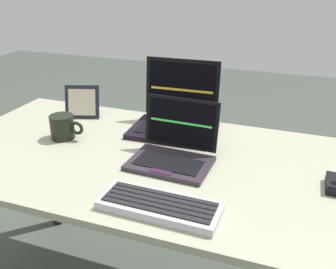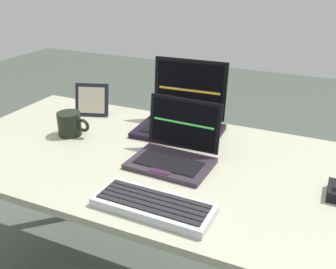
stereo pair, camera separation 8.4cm
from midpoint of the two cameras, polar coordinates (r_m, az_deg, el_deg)
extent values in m
cube|color=#9E9D86|center=(1.33, -4.68, -3.85)|extent=(1.52, 0.78, 0.02)
cylinder|color=black|center=(2.09, -18.36, -4.99)|extent=(0.06, 0.06, 0.68)
cube|color=#2C242E|center=(1.27, -1.62, -4.41)|extent=(0.27, 0.20, 0.02)
cube|color=black|center=(1.25, -1.88, -4.31)|extent=(0.22, 0.11, 0.00)
cube|color=#321932|center=(1.20, -3.03, -5.57)|extent=(0.07, 0.03, 0.00)
cube|color=black|center=(1.31, 0.17, 1.75)|extent=(0.27, 0.05, 0.17)
cube|color=black|center=(1.30, 0.08, 1.64)|extent=(0.24, 0.04, 0.15)
cube|color=#4CF259|center=(1.30, 0.07, 1.75)|extent=(0.22, 0.01, 0.01)
cube|color=black|center=(1.50, -0.85, 0.54)|extent=(0.34, 0.24, 0.02)
cube|color=black|center=(1.48, -1.07, 0.69)|extent=(0.28, 0.14, 0.00)
cube|color=black|center=(1.42, -2.00, -0.45)|extent=(0.09, 0.04, 0.00)
cube|color=black|center=(1.56, 0.56, 7.01)|extent=(0.31, 0.05, 0.24)
cube|color=black|center=(1.56, 0.49, 6.92)|extent=(0.28, 0.03, 0.21)
cube|color=yellow|center=(1.56, 0.48, 6.71)|extent=(0.26, 0.01, 0.01)
cube|color=#B6BAC2|center=(1.05, -3.60, -10.75)|extent=(0.34, 0.14, 0.02)
cube|color=black|center=(1.02, -4.60, -11.31)|extent=(0.31, 0.02, 0.00)
cube|color=black|center=(1.03, -4.10, -10.70)|extent=(0.31, 0.02, 0.00)
cube|color=black|center=(1.04, -3.62, -10.10)|extent=(0.31, 0.02, 0.00)
cube|color=black|center=(1.06, -3.16, -9.53)|extent=(0.31, 0.02, 0.00)
cube|color=black|center=(1.08, -2.71, -8.96)|extent=(0.31, 0.02, 0.00)
cube|color=black|center=(1.69, -14.20, 4.79)|extent=(0.15, 0.09, 0.14)
cube|color=#C2B49B|center=(1.68, -14.27, 4.71)|extent=(0.12, 0.07, 0.11)
cube|color=black|center=(1.74, -13.76, 3.38)|extent=(0.02, 0.02, 0.03)
cylinder|color=black|center=(1.51, -17.19, 1.08)|extent=(0.09, 0.09, 0.09)
torus|color=black|center=(1.47, -15.15, 0.91)|extent=(0.05, 0.01, 0.05)
camera|label=1|loc=(0.04, -92.02, -0.92)|focal=40.47mm
camera|label=2|loc=(0.04, 87.98, 0.92)|focal=40.47mm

